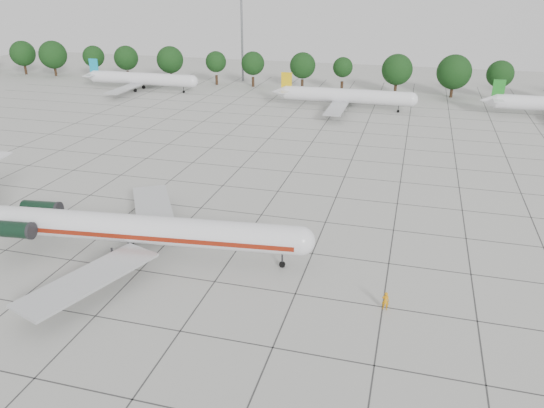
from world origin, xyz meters
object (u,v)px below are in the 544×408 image
object	(u,v)px
main_airliner	(125,228)
bg_airliner_c	(346,96)
bg_airliner_b	(141,79)
ground_crew	(385,301)
floodlight_mast	(242,27)

from	to	relation	value
main_airliner	bg_airliner_c	xyz separation A→B (m)	(12.83, 71.38, -0.26)
bg_airliner_b	ground_crew	bearing A→B (deg)	-50.51
main_airliner	bg_airliner_b	world-z (taller)	main_airliner
bg_airliner_c	floodlight_mast	world-z (taller)	floodlight_mast
main_airliner	bg_airliner_b	distance (m)	87.65
ground_crew	bg_airliner_b	xyz separation A→B (m)	(-66.78, 81.03, 2.03)
main_airliner	bg_airliner_c	world-z (taller)	main_airliner
floodlight_mast	main_airliner	bearing A→B (deg)	-78.83
ground_crew	bg_airliner_c	world-z (taller)	bg_airliner_c
ground_crew	bg_airliner_b	world-z (taller)	bg_airliner_b
floodlight_mast	ground_crew	bearing A→B (deg)	-65.27
ground_crew	bg_airliner_b	size ratio (longest dim) A/B	0.06
bg_airliner_b	floodlight_mast	world-z (taller)	floodlight_mast
ground_crew	bg_airliner_b	distance (m)	105.02
bg_airliner_b	bg_airliner_c	distance (m)	53.06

